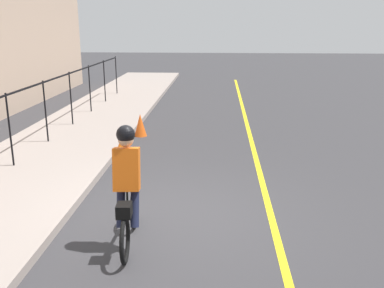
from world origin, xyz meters
name	(u,v)px	position (x,y,z in m)	size (l,w,h in m)	color
ground_plane	(177,215)	(0.00, 0.00, 0.00)	(80.00, 80.00, 0.00)	#333235
lane_line_centre	(271,217)	(0.00, -1.60, 0.00)	(36.00, 0.12, 0.01)	yellow
cyclist_lead	(128,188)	(-1.10, 0.60, 0.91)	(1.71, 0.38, 1.83)	black
traffic_cone_near	(140,125)	(5.25, 1.57, 0.32)	(0.36, 0.36, 0.65)	#E75716
traffic_cone_far	(121,149)	(3.17, 1.67, 0.23)	(0.36, 0.36, 0.45)	orange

